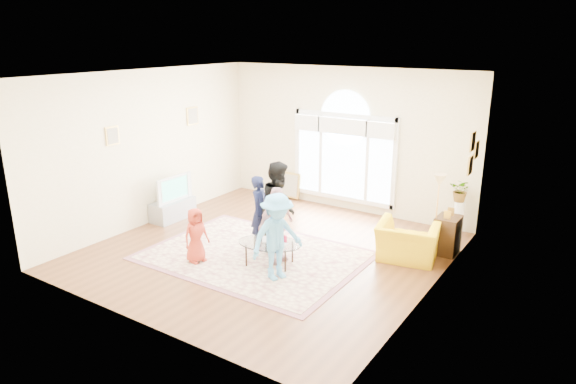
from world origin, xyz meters
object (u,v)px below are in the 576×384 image
Objects in this scene: television at (172,188)px; coffee_table at (269,244)px; area_rug at (254,255)px; tv_console at (173,209)px; armchair at (407,242)px.

television is 0.78× the size of coffee_table.
tv_console reaches higher than area_rug.
coffee_table is 2.45m from armchair.
television is at bearing 166.88° from area_rug.
tv_console is at bearing 180.00° from television.
area_rug is at bearing 145.25° from coffee_table.
armchair reaches higher than tv_console.
area_rug is at bearing -13.08° from tv_console.
television is (-2.66, 0.62, 0.69)m from area_rug.
coffee_table is at bearing -14.03° from television.
area_rug is 2.82m from television.
television reaches higher than coffee_table.
area_rug is 2.86× the size of coffee_table.
tv_console is at bearing 166.92° from area_rug.
coffee_table is at bearing -19.21° from area_rug.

